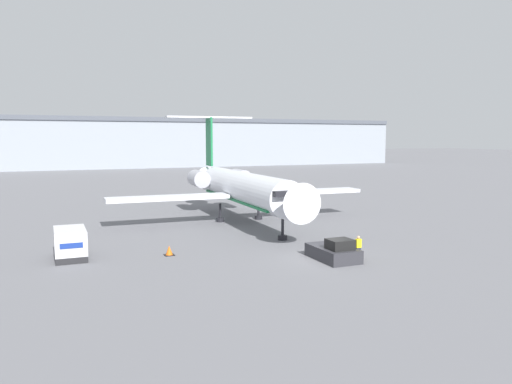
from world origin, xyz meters
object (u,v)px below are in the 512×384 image
Objects in this scene: pushback_tug at (334,252)px; traffic_cone_left at (169,251)px; luggage_cart at (70,244)px; airplane_main at (241,187)px; worker_near_tug at (358,247)px.

pushback_tug is 11.85m from traffic_cone_left.
luggage_cart is 6.94m from traffic_cone_left.
airplane_main reaches higher than pushback_tug.
airplane_main is at bearing 30.86° from luggage_cart.
airplane_main reaches higher than worker_near_tug.
airplane_main is 16.01m from traffic_cone_left.
pushback_tug is 18.62m from luggage_cart.
traffic_cone_left is (-12.15, 6.16, -0.51)m from worker_near_tug.
worker_near_tug is at bearing -26.88° from traffic_cone_left.
pushback_tug reaches higher than traffic_cone_left.
worker_near_tug is at bearing -83.96° from airplane_main.
airplane_main is at bearing 96.04° from worker_near_tug.
luggage_cart is 20.42m from worker_near_tug.
worker_near_tug is at bearing -10.40° from pushback_tug.
worker_near_tug reaches higher than traffic_cone_left.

